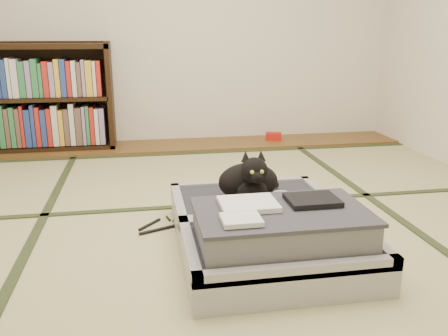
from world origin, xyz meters
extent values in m
plane|color=tan|center=(0.00, 0.00, 0.00)|extent=(4.50, 4.50, 0.00)
cube|color=brown|center=(0.00, 2.00, 0.01)|extent=(4.00, 0.50, 0.02)
cube|color=red|center=(0.84, 2.03, 0.06)|extent=(0.17, 0.13, 0.07)
plane|color=silver|center=(0.00, 2.25, 1.20)|extent=(4.00, 0.00, 4.00)
cube|color=#2D381E|center=(-1.00, 0.00, 0.00)|extent=(0.05, 4.50, 0.01)
cube|color=#2D381E|center=(1.00, 0.00, 0.00)|extent=(0.05, 4.50, 0.01)
cube|color=#2D381E|center=(0.00, 0.40, 0.00)|extent=(4.00, 0.05, 0.01)
cube|color=#2D381E|center=(0.00, 1.70, 0.00)|extent=(4.00, 0.05, 0.01)
cube|color=black|center=(-0.68, 2.07, 0.47)|extent=(0.04, 0.34, 0.96)
cube|color=black|center=(-1.41, 2.07, 0.03)|extent=(1.49, 0.34, 0.04)
cube|color=black|center=(-1.41, 2.07, 0.91)|extent=(1.49, 0.34, 0.04)
cube|color=black|center=(-1.41, 2.07, 0.47)|extent=(1.43, 0.34, 0.03)
cube|color=black|center=(-1.41, 2.23, 0.47)|extent=(1.49, 0.02, 0.96)
cube|color=gray|center=(-1.41, 2.05, 0.25)|extent=(1.34, 0.24, 0.40)
cube|color=gray|center=(-1.41, 2.05, 0.66)|extent=(1.34, 0.24, 0.36)
cube|color=#9E9FA3|center=(0.15, -0.50, 0.07)|extent=(0.83, 0.56, 0.14)
cube|color=#2E2F36|center=(0.15, -0.50, 0.11)|extent=(0.74, 0.47, 0.11)
cube|color=#9E9FA3|center=(0.15, -0.76, 0.15)|extent=(0.83, 0.04, 0.06)
cube|color=#9E9FA3|center=(0.15, -0.25, 0.15)|extent=(0.83, 0.04, 0.06)
cube|color=#9E9FA3|center=(-0.25, -0.50, 0.15)|extent=(0.04, 0.56, 0.06)
cube|color=#9E9FA3|center=(0.54, -0.50, 0.15)|extent=(0.04, 0.56, 0.06)
cube|color=#9E9FA3|center=(0.15, 0.05, 0.07)|extent=(0.83, 0.56, 0.14)
cube|color=#2E2F36|center=(0.15, 0.05, 0.11)|extent=(0.74, 0.47, 0.11)
cube|color=#9E9FA3|center=(0.15, -0.20, 0.15)|extent=(0.83, 0.04, 0.06)
cube|color=#9E9FA3|center=(0.15, 0.31, 0.15)|extent=(0.83, 0.04, 0.06)
cube|color=#9E9FA3|center=(-0.25, 0.05, 0.15)|extent=(0.04, 0.56, 0.06)
cube|color=#9E9FA3|center=(0.54, 0.05, 0.15)|extent=(0.04, 0.56, 0.06)
cylinder|color=black|center=(0.15, -0.22, 0.16)|extent=(0.75, 0.03, 0.03)
cube|color=gray|center=(0.15, -0.50, 0.21)|extent=(0.71, 0.43, 0.14)
cube|color=#393A41|center=(0.15, -0.50, 0.29)|extent=(0.73, 0.46, 0.02)
cube|color=white|center=(0.01, -0.45, 0.32)|extent=(0.24, 0.20, 0.02)
cube|color=black|center=(0.30, -0.45, 0.32)|extent=(0.22, 0.18, 0.02)
cube|color=white|center=(-0.05, -0.61, 0.32)|extent=(0.16, 0.13, 0.02)
cube|color=white|center=(-0.10, -0.77, 0.08)|extent=(0.07, 0.01, 0.05)
cube|color=white|center=(0.04, -0.77, 0.07)|extent=(0.06, 0.01, 0.04)
cube|color=orange|center=(0.43, -0.77, 0.08)|extent=(0.06, 0.01, 0.04)
cube|color=#197F33|center=(0.35, -0.77, 0.10)|extent=(0.04, 0.01, 0.03)
ellipsoid|color=black|center=(0.13, 0.04, 0.26)|extent=(0.32, 0.21, 0.20)
ellipsoid|color=black|center=(0.13, -0.05, 0.24)|extent=(0.16, 0.12, 0.12)
ellipsoid|color=black|center=(0.13, -0.09, 0.36)|extent=(0.14, 0.13, 0.13)
sphere|color=black|center=(0.13, -0.14, 0.34)|extent=(0.06, 0.06, 0.06)
cone|color=black|center=(0.09, -0.07, 0.43)|extent=(0.05, 0.06, 0.06)
cone|color=black|center=(0.17, -0.07, 0.43)|extent=(0.05, 0.06, 0.06)
sphere|color=#A5BF33|center=(0.10, -0.15, 0.37)|extent=(0.02, 0.02, 0.02)
sphere|color=#A5BF33|center=(0.15, -0.15, 0.37)|extent=(0.02, 0.02, 0.02)
cylinder|color=black|center=(0.24, 0.14, 0.19)|extent=(0.20, 0.12, 0.04)
torus|color=white|center=(0.31, 0.04, 0.17)|extent=(0.12, 0.12, 0.02)
torus|color=white|center=(0.31, 0.03, 0.18)|extent=(0.10, 0.10, 0.01)
cube|color=black|center=(-0.30, 0.09, 0.01)|extent=(0.34, 0.15, 0.01)
cube|color=black|center=(-0.40, 0.14, 0.01)|extent=(0.13, 0.14, 0.01)
cube|color=black|center=(-0.19, 0.14, 0.01)|extent=(0.17, 0.08, 0.01)
cylinder|color=black|center=(-0.30, 0.21, 0.01)|extent=(0.03, 0.06, 0.01)
camera|label=1|loc=(-0.42, -2.31, 1.03)|focal=38.00mm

